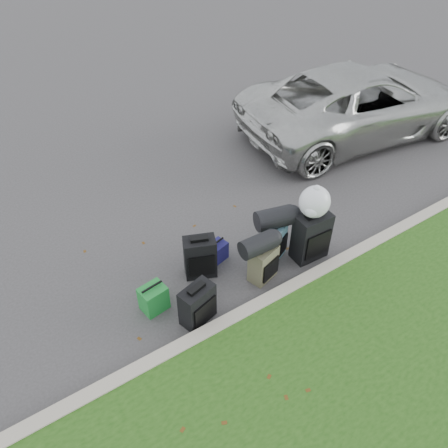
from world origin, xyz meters
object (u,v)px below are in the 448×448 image
suitcase_large_black_left (200,257)px  suitcase_large_black_right (311,236)px  suv (359,102)px  suitcase_teal (274,242)px  suitcase_olive (263,263)px  tote_green (154,298)px  tote_navy (217,251)px  suitcase_small_black (197,304)px

suitcase_large_black_left → suitcase_large_black_right: size_ratio=0.83×
suv → suitcase_large_black_right: suv is taller
suitcase_teal → suitcase_large_black_right: (0.45, -0.28, 0.11)m
suitcase_olive → suitcase_large_black_right: bearing=-17.8°
suitcase_olive → tote_green: (-1.55, 0.34, -0.09)m
suitcase_olive → tote_navy: bearing=100.8°
suitcase_large_black_left → suitcase_olive: suitcase_large_black_left is taller
suitcase_olive → suitcase_large_black_left: bearing=125.8°
suitcase_large_black_left → tote_green: size_ratio=1.70×
tote_green → suv: bearing=11.1°
suitcase_olive → suitcase_teal: suitcase_teal is taller
suitcase_small_black → suitcase_large_black_right: (2.00, 0.11, 0.10)m
suitcase_olive → suitcase_large_black_right: suitcase_large_black_right is taller
tote_green → tote_navy: (1.21, 0.33, -0.04)m
suitcase_olive → tote_green: bearing=151.7°
suitcase_large_black_left → suitcase_olive: (0.70, -0.55, -0.05)m
suv → suitcase_large_black_right: 4.16m
suitcase_teal → tote_green: (-1.94, 0.08, -0.09)m
suitcase_large_black_right → tote_navy: size_ratio=2.61×
suitcase_large_black_left → suitcase_olive: size_ratio=1.16×
tote_navy → suitcase_olive: bearing=-77.3°
suitcase_teal → suv: bearing=3.4°
tote_navy → suitcase_small_black: bearing=-149.3°
suitcase_small_black → suitcase_teal: (1.55, 0.39, -0.00)m
suitcase_large_black_left → tote_navy: 0.42m
suitcase_small_black → suitcase_large_black_left: size_ratio=0.89×
suv → tote_navy: bearing=117.4°
suitcase_small_black → tote_navy: (0.81, 0.81, -0.14)m
suv → suitcase_large_black_right: (-3.41, -2.37, -0.33)m
suitcase_small_black → suitcase_olive: size_ratio=1.03×
suitcase_teal → tote_green: bearing=152.6°
suitcase_small_black → suitcase_large_black_left: suitcase_large_black_left is taller
suitcase_large_black_left → suitcase_teal: 1.14m
suv → suitcase_small_black: 5.97m
suitcase_teal → suitcase_olive: bearing=-172.0°
suv → suitcase_teal: bearing=125.8°
suitcase_teal → suitcase_large_black_right: suitcase_large_black_right is taller
suv → suitcase_teal: (-3.86, -2.08, -0.43)m
suitcase_olive → suitcase_teal: size_ratio=0.98×
suitcase_large_black_left → suitcase_small_black: bearing=-100.9°
tote_green → suitcase_small_black: bearing=-58.1°
suitcase_small_black → tote_navy: 1.15m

